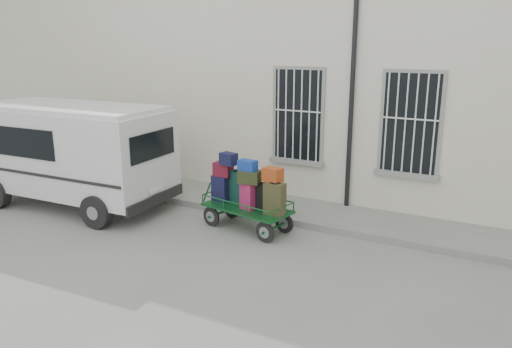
{
  "coord_description": "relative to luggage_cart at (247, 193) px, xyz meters",
  "views": [
    {
      "loc": [
        4.44,
        -8.26,
        4.04
      ],
      "look_at": [
        -0.52,
        1.0,
        1.21
      ],
      "focal_mm": 35.0,
      "sensor_mm": 36.0,
      "label": 1
    }
  ],
  "objects": [
    {
      "name": "luggage_cart",
      "position": [
        0.0,
        0.0,
        0.0
      ],
      "size": [
        2.36,
        1.24,
        1.66
      ],
      "rotation": [
        0.0,
        0.0,
        -0.18
      ],
      "color": "black",
      "rests_on": "ground"
    },
    {
      "name": "ground",
      "position": [
        0.59,
        -0.74,
        -0.84
      ],
      "size": [
        80.0,
        80.0,
        0.0
      ],
      "primitive_type": "plane",
      "color": "slate",
      "rests_on": "ground"
    },
    {
      "name": "sidewalk",
      "position": [
        0.59,
        1.46,
        -0.76
      ],
      "size": [
        24.0,
        1.7,
        0.15
      ],
      "primitive_type": "cube",
      "color": "slate",
      "rests_on": "ground"
    },
    {
      "name": "van",
      "position": [
        -4.63,
        -0.56,
        0.61
      ],
      "size": [
        5.1,
        2.45,
        2.52
      ],
      "rotation": [
        0.0,
        0.0,
        0.04
      ],
      "color": "white",
      "rests_on": "ground"
    },
    {
      "name": "building",
      "position": [
        0.59,
        4.75,
        2.16
      ],
      "size": [
        24.0,
        5.15,
        6.0
      ],
      "color": "beige",
      "rests_on": "ground"
    }
  ]
}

